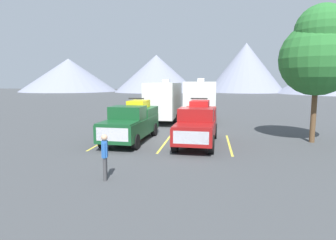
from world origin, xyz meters
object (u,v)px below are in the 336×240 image
(pickup_truck_a, at_px, (132,122))
(camper_trailer_a, at_px, (164,99))
(pickup_truck_b, at_px, (197,123))
(camper_trailer_b, at_px, (200,99))
(person_a, at_px, (105,154))

(pickup_truck_a, bearing_deg, camper_trailer_a, 86.46)
(pickup_truck_b, bearing_deg, camper_trailer_b, 91.17)
(camper_trailer_a, height_order, person_a, camper_trailer_a)
(pickup_truck_b, height_order, person_a, pickup_truck_b)
(pickup_truck_a, relative_size, camper_trailer_b, 0.81)
(camper_trailer_b, bearing_deg, camper_trailer_a, -176.72)
(camper_trailer_b, distance_m, person_a, 16.30)
(pickup_truck_a, height_order, camper_trailer_b, camper_trailer_b)
(pickup_truck_b, height_order, camper_trailer_b, camper_trailer_b)
(person_a, bearing_deg, pickup_truck_a, 97.66)
(pickup_truck_b, bearing_deg, camper_trailer_a, 110.45)
(pickup_truck_b, bearing_deg, pickup_truck_a, 175.93)
(pickup_truck_a, distance_m, camper_trailer_a, 8.89)
(pickup_truck_a, xyz_separation_m, camper_trailer_a, (0.55, 8.83, 0.81))
(pickup_truck_a, height_order, pickup_truck_b, pickup_truck_b)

